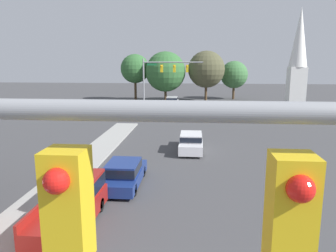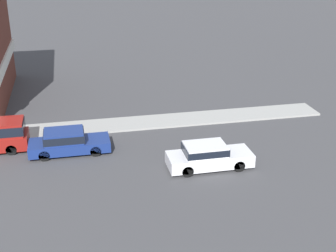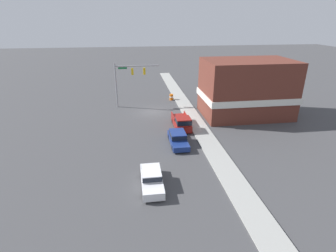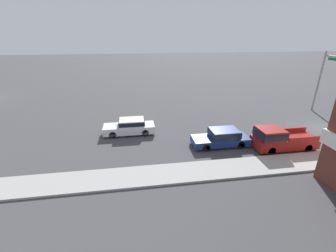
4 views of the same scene
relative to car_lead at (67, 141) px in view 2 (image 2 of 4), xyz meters
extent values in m
cylinder|color=black|center=(-0.83, 1.63, -0.43)|extent=(0.22, 0.66, 0.66)
cylinder|color=black|center=(0.83, 1.63, -0.43)|extent=(0.22, 0.66, 0.66)
cylinder|color=black|center=(-0.83, -1.38, -0.43)|extent=(0.22, 0.66, 0.66)
cylinder|color=black|center=(0.83, -1.38, -0.43)|extent=(0.22, 0.66, 0.66)
cube|color=navy|center=(0.00, 0.13, -0.27)|extent=(1.88, 4.86, 0.61)
cube|color=navy|center=(0.00, -0.16, 0.37)|extent=(1.73, 2.33, 0.67)
cube|color=black|center=(0.00, -0.16, 0.37)|extent=(1.75, 2.43, 0.47)
cylinder|color=black|center=(2.92, 9.40, -0.43)|extent=(0.22, 0.66, 0.66)
cylinder|color=black|center=(4.51, 9.40, -0.43)|extent=(0.22, 0.66, 0.66)
cylinder|color=black|center=(2.92, 6.41, -0.43)|extent=(0.22, 0.66, 0.66)
cylinder|color=black|center=(4.51, 6.41, -0.43)|extent=(0.22, 0.66, 0.66)
cube|color=silver|center=(3.72, 7.91, -0.22)|extent=(1.81, 4.84, 0.72)
cube|color=silver|center=(3.72, 7.62, 0.42)|extent=(1.66, 2.32, 0.58)
cube|color=black|center=(3.72, 7.62, 0.42)|extent=(1.68, 2.41, 0.40)
cylinder|color=black|center=(-2.17, -3.36, -0.43)|extent=(0.22, 0.66, 0.66)
cylinder|color=black|center=(-0.44, -3.36, -0.43)|extent=(0.22, 0.66, 0.66)
cube|color=maroon|center=(-1.30, -3.56, 0.69)|extent=(1.86, 1.98, 0.85)
cube|color=black|center=(-1.30, -3.56, 0.69)|extent=(1.88, 2.06, 0.59)
camera|label=1|loc=(4.04, -17.62, 6.31)|focal=35.00mm
camera|label=2|loc=(26.58, 0.52, 11.76)|focal=50.00mm
camera|label=3|loc=(4.97, 27.29, 13.05)|focal=28.00mm
camera|label=4|loc=(-16.53, 7.24, 8.20)|focal=24.00mm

